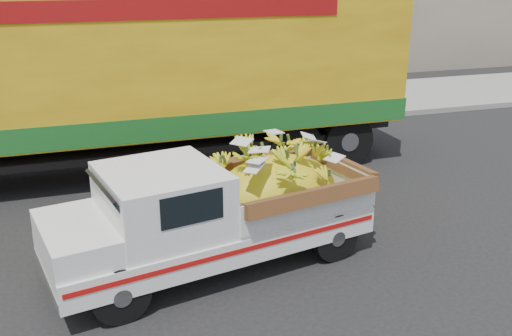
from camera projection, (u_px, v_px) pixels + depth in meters
name	position (u px, v px, depth m)	size (l,w,h in m)	color
ground	(199.00, 245.00, 8.77)	(100.00, 100.00, 0.00)	black
curb	(146.00, 135.00, 14.23)	(60.00, 0.25, 0.15)	gray
sidewalk	(136.00, 115.00, 16.12)	(60.00, 4.00, 0.14)	gray
pickup_truck	(234.00, 206.00, 8.07)	(4.73, 2.50, 1.58)	black
semi_trailer	(112.00, 71.00, 11.10)	(12.01, 2.64, 3.80)	black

